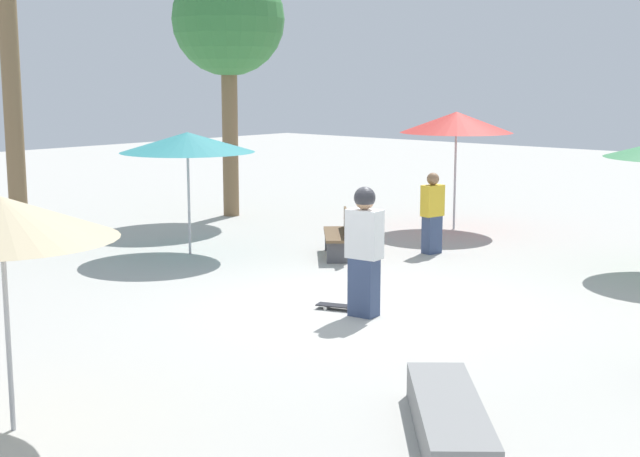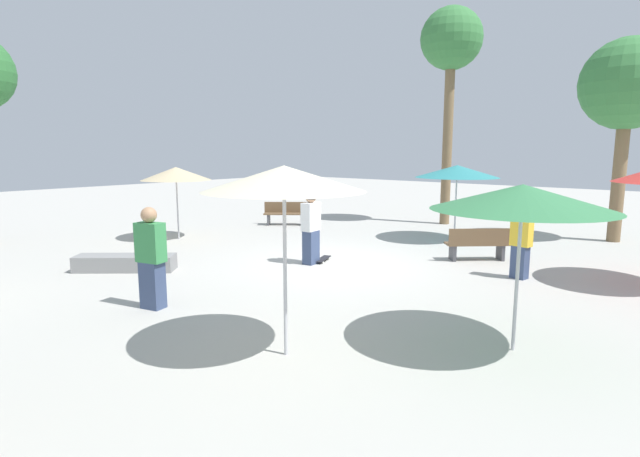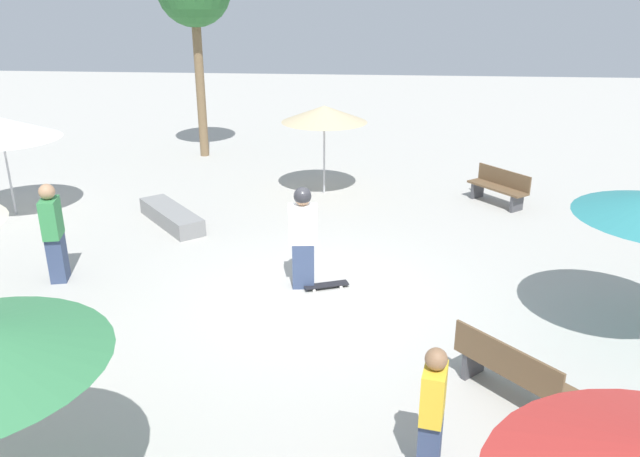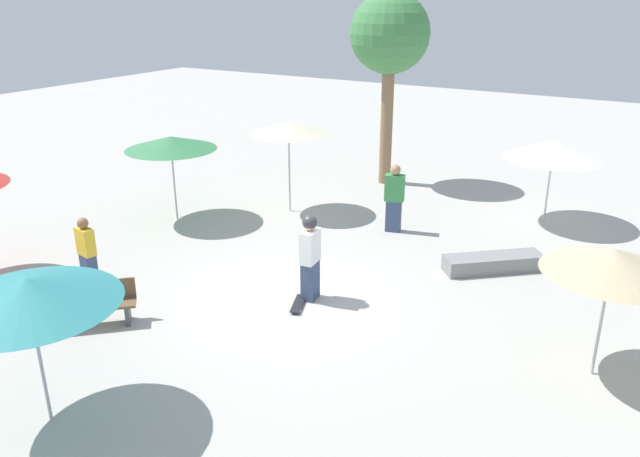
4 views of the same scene
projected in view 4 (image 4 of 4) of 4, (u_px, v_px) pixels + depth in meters
The scene contains 13 objects.
ground_plane at pixel (289, 301), 12.92m from camera, with size 60.00×60.00×0.00m, color #B2AFA8.
skater_main at pixel (310, 255), 12.65m from camera, with size 0.52×0.33×1.85m.
skateboard at pixel (298, 304), 12.68m from camera, with size 0.82×0.47×0.07m.
concrete_ledge at pixel (493, 263), 14.26m from camera, with size 1.94×2.12×0.37m.
bench_near at pixel (93, 304), 11.87m from camera, with size 1.41×1.47×0.85m.
shade_umbrella_tan at pixel (612, 261), 9.74m from camera, with size 2.16×2.16×2.27m.
shade_umbrella_green at pixel (171, 143), 16.73m from camera, with size 2.46×2.46×2.35m.
shade_umbrella_white at pixel (553, 149), 16.55m from camera, with size 2.59×2.59×2.30m.
shade_umbrella_cream at pixel (289, 128), 17.28m from camera, with size 2.19×2.19×2.61m.
shade_umbrella_teal at pixel (27, 292), 8.58m from camera, with size 2.55×2.55×2.34m.
palm_tree_center_right at pixel (390, 37), 19.16m from camera, with size 2.48×2.48×6.01m.
bystander_watching at pixel (87, 252), 13.32m from camera, with size 0.31×0.46×1.56m.
bystander_far at pixel (394, 198), 16.33m from camera, with size 0.39×0.55×1.83m.
Camera 4 is at (9.60, 6.39, 6.04)m, focal length 35.00 mm.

